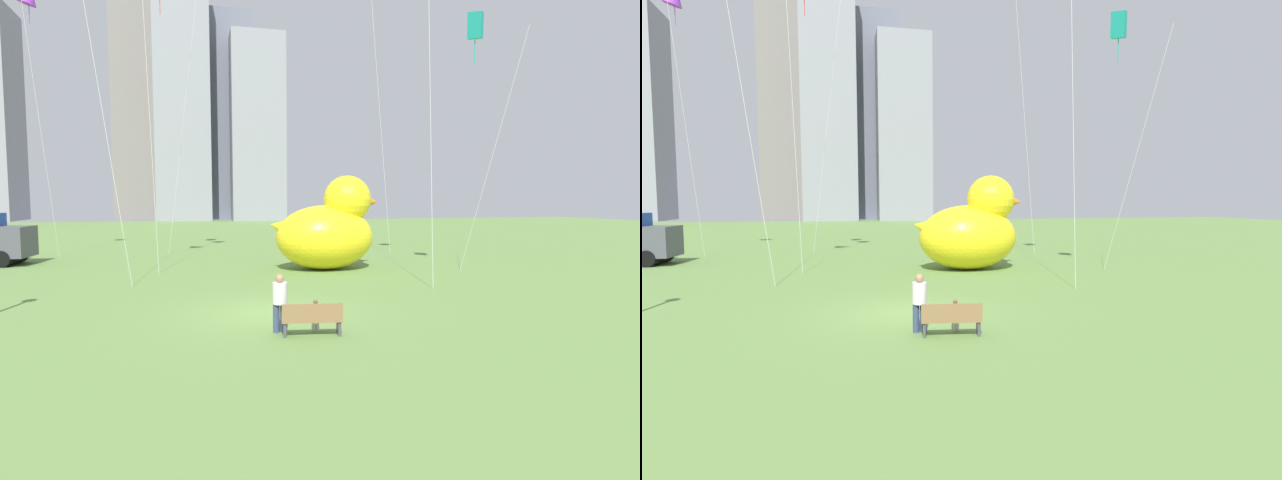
% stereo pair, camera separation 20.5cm
% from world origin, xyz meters
% --- Properties ---
extents(ground_plane, '(140.00, 140.00, 0.00)m').
position_xyz_m(ground_plane, '(0.00, 0.00, 0.00)').
color(ground_plane, '#628742').
extents(park_bench, '(1.65, 0.66, 0.90)m').
position_xyz_m(park_bench, '(0.74, -3.01, 0.47)').
color(park_bench, olive).
rests_on(park_bench, ground).
extents(person_adult, '(0.39, 0.39, 1.60)m').
position_xyz_m(person_adult, '(-0.03, -2.40, 0.88)').
color(person_adult, '#38476B').
rests_on(person_adult, ground).
extents(person_child, '(0.22, 0.22, 0.88)m').
position_xyz_m(person_child, '(0.95, -2.50, 0.49)').
color(person_child, silver).
rests_on(person_child, ground).
extents(giant_inflatable_duck, '(5.84, 3.75, 4.84)m').
position_xyz_m(giant_inflatable_duck, '(4.42, 9.13, 2.06)').
color(giant_inflatable_duck, yellow).
rests_on(giant_inflatable_duck, ground).
extents(city_skyline, '(49.55, 17.33, 40.47)m').
position_xyz_m(city_skyline, '(-7.89, 74.37, 18.34)').
color(city_skyline, gray).
rests_on(city_skyline, ground).
extents(kite_teal, '(2.70, 3.02, 11.94)m').
position_xyz_m(kite_teal, '(10.05, 4.89, 11.25)').
color(kite_teal, silver).
rests_on(kite_teal, ground).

